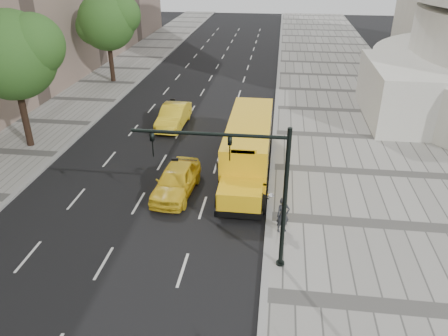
# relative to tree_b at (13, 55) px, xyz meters

# --- Properties ---
(ground) EXTENTS (140.00, 140.00, 0.00)m
(ground) POSITION_rel_tree_b_xyz_m (10.39, -1.18, -6.28)
(ground) COLOR black
(ground) RESTS_ON ground
(sidewalk_museum) EXTENTS (12.00, 140.00, 0.15)m
(sidewalk_museum) POSITION_rel_tree_b_xyz_m (22.39, -1.18, -6.20)
(sidewalk_museum) COLOR gray
(sidewalk_museum) RESTS_ON ground
(sidewalk_far) EXTENTS (6.00, 140.00, 0.15)m
(sidewalk_far) POSITION_rel_tree_b_xyz_m (-0.61, -1.18, -6.20)
(sidewalk_far) COLOR gray
(sidewalk_far) RESTS_ON ground
(curb_museum) EXTENTS (0.30, 140.00, 0.15)m
(curb_museum) POSITION_rel_tree_b_xyz_m (16.39, -1.18, -6.20)
(curb_museum) COLOR gray
(curb_museum) RESTS_ON ground
(curb_far) EXTENTS (0.30, 140.00, 0.15)m
(curb_far) POSITION_rel_tree_b_xyz_m (2.39, -1.18, -6.20)
(curb_far) COLOR gray
(curb_far) RESTS_ON ground
(tree_b) EXTENTS (6.26, 5.57, 9.02)m
(tree_b) POSITION_rel_tree_b_xyz_m (0.00, 0.00, 0.00)
(tree_b) COLOR black
(tree_b) RESTS_ON ground
(tree_c) EXTENTS (6.08, 5.41, 8.59)m
(tree_c) POSITION_rel_tree_b_xyz_m (-0.00, 16.07, -0.35)
(tree_c) COLOR black
(tree_c) RESTS_ON ground
(school_bus) EXTENTS (2.96, 11.56, 3.19)m
(school_bus) POSITION_rel_tree_b_xyz_m (14.89, -1.34, -4.51)
(school_bus) COLOR yellow
(school_bus) RESTS_ON ground
(taxi_near) EXTENTS (2.25, 4.90, 1.63)m
(taxi_near) POSITION_rel_tree_b_xyz_m (11.21, -4.89, -5.46)
(taxi_near) COLOR yellow
(taxi_near) RESTS_ON ground
(taxi_far) EXTENTS (1.86, 5.02, 1.64)m
(taxi_far) POSITION_rel_tree_b_xyz_m (8.73, 5.04, -5.46)
(taxi_far) COLOR yellow
(taxi_far) RESTS_ON ground
(pedestrian) EXTENTS (0.76, 0.64, 1.78)m
(pedestrian) POSITION_rel_tree_b_xyz_m (17.04, -7.97, -5.24)
(pedestrian) COLOR #26282D
(pedestrian) RESTS_ON sidewalk_museum
(traffic_signal) EXTENTS (6.18, 0.36, 6.40)m
(traffic_signal) POSITION_rel_tree_b_xyz_m (15.59, -10.45, -2.19)
(traffic_signal) COLOR black
(traffic_signal) RESTS_ON ground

